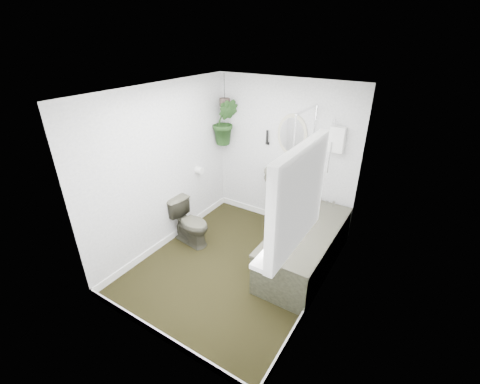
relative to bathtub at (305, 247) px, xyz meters
The scene contains 22 objects.
floor 0.99m from the bathtub, 147.99° to the right, with size 2.30×2.80×0.02m, color black.
ceiling 2.23m from the bathtub, 147.99° to the right, with size 2.30×2.80×0.02m, color white.
wall_back 1.49m from the bathtub, 131.32° to the left, with size 2.30×0.02×2.30m, color white.
wall_front 2.24m from the bathtub, 112.73° to the right, with size 2.30×0.02×2.30m, color white.
wall_left 2.20m from the bathtub, 165.69° to the right, with size 0.02×2.80×2.30m, color white.
wall_right 1.06m from the bathtub, 54.25° to the right, with size 0.02×2.80×2.30m, color white.
skirting 0.97m from the bathtub, 147.99° to the right, with size 2.30×2.80×0.10m, color white.
bathtub is the anchor object (origin of this frame).
bath_screen 1.15m from the bathtub, 123.96° to the left, with size 0.04×0.72×1.40m, color silver, non-canonical shape.
shower_box 1.51m from the bathtub, 90.00° to the left, with size 0.20×0.10×0.35m, color white.
oval_mirror 1.63m from the bathtub, 127.53° to the left, with size 0.46×0.03×0.62m, color #B6B196.
wall_sconce 1.76m from the bathtub, 141.17° to the left, with size 0.04×0.04×0.22m, color black.
toilet_roll_holder 2.01m from the bathtub, behind, with size 0.11×0.11×0.11m, color white.
window_recess 1.84m from the bathtub, 76.41° to the right, with size 0.08×1.00×0.90m, color white.
window_sill 1.54m from the bathtub, 79.61° to the right, with size 0.18×1.00×0.04m, color white.
window_blinds 1.83m from the bathtub, 78.46° to the right, with size 0.01×0.86×0.76m, color white.
toilet 1.69m from the bathtub, 167.02° to the right, with size 0.37×0.65×0.66m, color #444335.
pedestal_sink 0.97m from the bathtub, 134.99° to the left, with size 0.59×0.50×1.01m, color #444335, non-canonical shape.
sill_plant 1.42m from the bathtub, 77.03° to the right, with size 0.21×0.18×0.23m, color black.
hanging_plant 2.31m from the bathtub, 157.04° to the left, with size 0.41×0.33×0.74m, color black.
soap_bottle 0.60m from the bathtub, 103.11° to the right, with size 0.08×0.08×0.17m, color black.
hanging_pot 2.49m from the bathtub, 157.04° to the left, with size 0.16×0.16×0.12m, color #43342E.
Camera 1 is at (1.91, -2.89, 2.87)m, focal length 24.00 mm.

